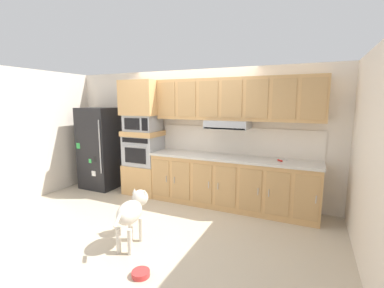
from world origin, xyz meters
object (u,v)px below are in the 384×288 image
(dog_food_bowl, at_px, (141,273))
(microwave, at_px, (143,123))
(refrigerator, at_px, (101,148))
(screwdriver, at_px, (280,160))
(built_in_oven, at_px, (144,150))
(dog, at_px, (132,211))

(dog_food_bowl, bearing_deg, microwave, 123.51)
(refrigerator, relative_size, screwdriver, 10.44)
(built_in_oven, bearing_deg, screwdriver, -0.06)
(refrigerator, distance_m, dog_food_bowl, 3.54)
(microwave, relative_size, dog, 0.72)
(microwave, xyz_separation_m, screwdriver, (2.69, -0.00, -0.53))
(built_in_oven, xyz_separation_m, microwave, (0.00, -0.00, 0.56))
(refrigerator, xyz_separation_m, built_in_oven, (1.09, 0.07, 0.02))
(built_in_oven, relative_size, screwdriver, 4.15)
(microwave, bearing_deg, screwdriver, -0.06)
(refrigerator, height_order, built_in_oven, refrigerator)
(refrigerator, relative_size, built_in_oven, 2.51)
(refrigerator, xyz_separation_m, dog_food_bowl, (2.61, -2.24, -0.85))
(refrigerator, bearing_deg, built_in_oven, 3.56)
(dog, relative_size, dog_food_bowl, 4.46)
(dog, bearing_deg, screwdriver, -53.64)
(dog_food_bowl, bearing_deg, screwdriver, 63.16)
(refrigerator, xyz_separation_m, microwave, (1.09, 0.07, 0.58))
(refrigerator, relative_size, dog_food_bowl, 8.80)
(built_in_oven, xyz_separation_m, dog, (1.04, -1.78, -0.44))
(microwave, height_order, screwdriver, microwave)
(built_in_oven, height_order, screwdriver, built_in_oven)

